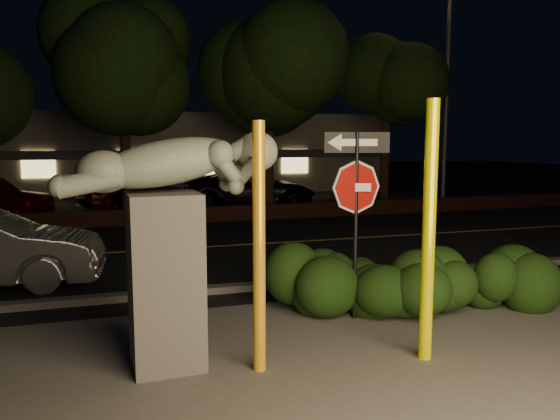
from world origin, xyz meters
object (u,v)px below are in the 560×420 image
object	(u,v)px
signpost	(356,188)
parked_car_darkred	(138,193)
streetlight	(443,70)
yellow_pole_left	(259,249)
sculpture	(168,224)
yellow_pole_right	(429,233)
parked_car_dark	(250,189)

from	to	relation	value
signpost	parked_car_darkred	size ratio (longest dim) A/B	0.62
streetlight	yellow_pole_left	bearing A→B (deg)	-124.28
signpost	sculpture	world-z (taller)	signpost
yellow_pole_right	parked_car_dark	distance (m)	15.69
sculpture	signpost	bearing A→B (deg)	15.26
signpost	sculpture	bearing A→B (deg)	-146.34
parked_car_darkred	yellow_pole_left	bearing A→B (deg)	160.99
signpost	sculpture	xyz separation A→B (m)	(-2.78, -0.88, -0.27)
parked_car_dark	signpost	bearing A→B (deg)	175.11
yellow_pole_left	yellow_pole_right	xyz separation A→B (m)	(2.00, -0.28, 0.13)
yellow_pole_left	parked_car_dark	size ratio (longest dim) A/B	0.55
yellow_pole_right	sculpture	size ratio (longest dim) A/B	1.14
signpost	parked_car_dark	xyz separation A→B (m)	(2.04, 13.92, -1.24)
signpost	parked_car_dark	distance (m)	14.12
yellow_pole_left	sculpture	size ratio (longest dim) A/B	1.04
signpost	yellow_pole_right	bearing A→B (deg)	-68.28
yellow_pole_left	parked_car_dark	distance (m)	15.77
parked_car_darkred	parked_car_dark	distance (m)	4.37
signpost	parked_car_darkred	xyz separation A→B (m)	(-2.29, 14.51, -1.31)
yellow_pole_right	signpost	size ratio (longest dim) A/B	1.13
yellow_pole_right	streetlight	world-z (taller)	streetlight
yellow_pole_left	sculpture	xyz separation A→B (m)	(-0.95, 0.47, 0.27)
streetlight	sculpture	bearing A→B (deg)	-127.55
signpost	parked_car_dark	size ratio (longest dim) A/B	0.53
signpost	streetlight	xyz separation A→B (m)	(9.59, 12.16, 3.50)
streetlight	parked_car_dark	xyz separation A→B (m)	(-7.55, 1.76, -4.74)
streetlight	signpost	bearing A→B (deg)	-122.32
streetlight	parked_car_darkred	size ratio (longest dim) A/B	2.05
signpost	streetlight	bearing A→B (deg)	67.79
sculpture	parked_car_darkred	distance (m)	15.44
parked_car_darkred	streetlight	bearing A→B (deg)	-121.81
yellow_pole_right	signpost	bearing A→B (deg)	95.69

